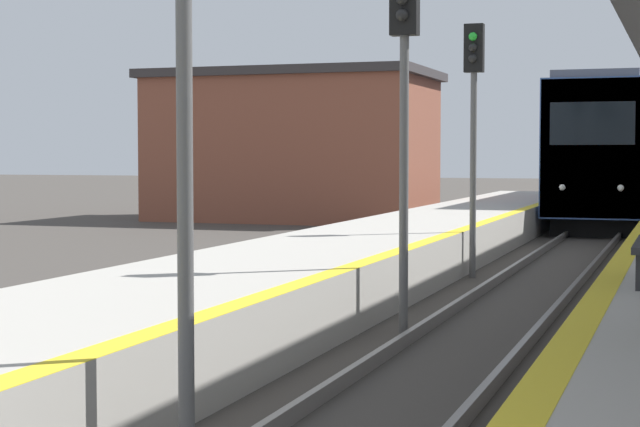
% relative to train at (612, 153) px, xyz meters
% --- Properties ---
extents(train, '(2.81, 16.71, 4.66)m').
position_rel_train_xyz_m(train, '(0.00, 0.00, 0.00)').
color(train, black).
rests_on(train, ground).
extents(signal_near, '(0.36, 0.31, 4.76)m').
position_rel_train_xyz_m(signal_near, '(-0.95, -31.02, 0.95)').
color(signal_near, '#595959').
rests_on(signal_near, ground).
extents(signal_mid, '(0.36, 0.31, 4.76)m').
position_rel_train_xyz_m(signal_mid, '(-1.00, -24.55, 0.95)').
color(signal_mid, '#595959').
rests_on(signal_mid, ground).
extents(signal_far, '(0.36, 0.31, 4.76)m').
position_rel_train_xyz_m(signal_far, '(-1.34, -18.08, 0.95)').
color(signal_far, '#595959').
rests_on(signal_far, ground).
extents(station_building, '(9.80, 5.94, 5.25)m').
position_rel_train_xyz_m(station_building, '(-10.77, -2.48, 0.27)').
color(station_building, brown).
rests_on(station_building, ground).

